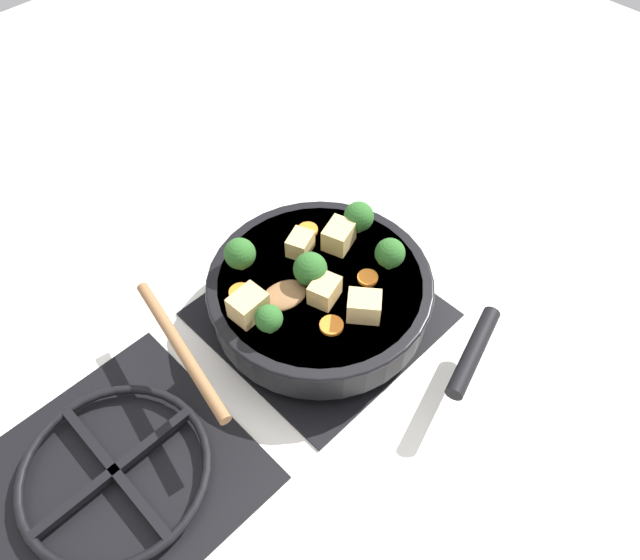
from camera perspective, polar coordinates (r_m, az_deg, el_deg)
ground_plane at (r=0.95m, az=0.00°, el=-3.24°), size 2.40×2.40×0.00m
front_burner_grate at (r=0.94m, az=0.00°, el=-2.81°), size 0.31×0.31×0.03m
rear_burner_grate at (r=0.86m, az=-18.13°, el=-16.47°), size 0.31×0.31×0.03m
skillet_pan at (r=0.90m, az=0.10°, el=-1.08°), size 0.42×0.33×0.06m
wooden_spoon at (r=0.84m, az=-8.59°, el=-4.11°), size 0.24×0.22×0.02m
tofu_cube_center_large at (r=0.84m, az=-6.58°, el=-2.33°), size 0.04×0.05×0.04m
tofu_cube_near_handle at (r=0.92m, az=1.73°, el=4.06°), size 0.05×0.05×0.04m
tofu_cube_east_chunk at (r=0.91m, az=-1.83°, el=3.31°), size 0.04×0.05×0.03m
tofu_cube_west_chunk at (r=0.84m, az=4.21°, el=-2.28°), size 0.06×0.06×0.04m
tofu_cube_back_piece at (r=0.85m, az=0.42°, el=-0.97°), size 0.04×0.05×0.03m
broccoli_floret_near_spoon at (r=0.88m, az=-7.34°, el=2.39°), size 0.05×0.05×0.05m
broccoli_floret_center_top at (r=0.88m, az=6.41°, el=2.44°), size 0.04×0.04×0.05m
broccoli_floret_east_rim at (r=0.86m, az=-0.90°, el=1.00°), size 0.05×0.05×0.05m
broccoli_floret_west_rim at (r=0.81m, az=-4.70°, el=-3.55°), size 0.04×0.04×0.04m
broccoli_floret_north_edge at (r=0.93m, az=3.57°, el=5.79°), size 0.05×0.05×0.05m
carrot_slice_orange_thin at (r=0.95m, az=-1.13°, el=4.61°), size 0.03×0.03×0.01m
carrot_slice_near_center at (r=0.87m, az=-7.27°, el=-1.15°), size 0.03×0.03×0.01m
carrot_slice_edge_slice at (r=0.83m, az=1.06°, el=-4.18°), size 0.03×0.03×0.01m
carrot_slice_under_broccoli at (r=0.89m, az=4.38°, el=0.21°), size 0.03×0.03×0.01m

